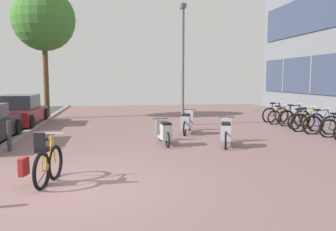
# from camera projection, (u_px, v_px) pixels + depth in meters

# --- Properties ---
(ground) EXTENTS (21.00, 40.00, 0.13)m
(ground) POSITION_uv_depth(u_px,v_px,m) (144.00, 185.00, 6.68)
(ground) COLOR #2E332D
(bicycle_foreground) EXTENTS (0.78, 1.37, 1.10)m
(bicycle_foreground) POSITION_uv_depth(u_px,v_px,m) (46.00, 164.00, 6.66)
(bicycle_foreground) COLOR black
(bicycle_foreground) RESTS_ON ground
(bicycle_rack_03) EXTENTS (1.39, 0.48, 1.02)m
(bicycle_rack_03) POSITION_uv_depth(u_px,v_px,m) (321.00, 125.00, 12.58)
(bicycle_rack_03) COLOR black
(bicycle_rack_03) RESTS_ON ground
(bicycle_rack_04) EXTENTS (1.47, 0.48, 1.03)m
(bicycle_rack_04) POSITION_uv_depth(u_px,v_px,m) (307.00, 122.00, 13.27)
(bicycle_rack_04) COLOR black
(bicycle_rack_04) RESTS_ON ground
(bicycle_rack_05) EXTENTS (1.29, 0.48, 0.92)m
(bicycle_rack_05) POSITION_uv_depth(u_px,v_px,m) (301.00, 121.00, 14.01)
(bicycle_rack_05) COLOR black
(bicycle_rack_05) RESTS_ON ground
(bicycle_rack_06) EXTENTS (1.43, 0.48, 1.03)m
(bicycle_rack_06) POSITION_uv_depth(u_px,v_px,m) (294.00, 118.00, 14.72)
(bicycle_rack_06) COLOR black
(bicycle_rack_06) RESTS_ON ground
(bicycle_rack_07) EXTENTS (1.28, 0.48, 0.92)m
(bicycle_rack_07) POSITION_uv_depth(u_px,v_px,m) (281.00, 117.00, 15.39)
(bicycle_rack_07) COLOR black
(bicycle_rack_07) RESTS_ON ground
(bicycle_rack_08) EXTENTS (1.39, 0.48, 1.02)m
(bicycle_rack_08) POSITION_uv_depth(u_px,v_px,m) (275.00, 115.00, 16.11)
(bicycle_rack_08) COLOR black
(bicycle_rack_08) RESTS_ON ground
(scooter_near) EXTENTS (0.81, 1.72, 0.85)m
(scooter_near) POSITION_uv_depth(u_px,v_px,m) (226.00, 133.00, 10.42)
(scooter_near) COLOR black
(scooter_near) RESTS_ON ground
(scooter_mid) EXTENTS (0.86, 1.81, 0.87)m
(scooter_mid) POSITION_uv_depth(u_px,v_px,m) (187.00, 122.00, 12.83)
(scooter_mid) COLOR black
(scooter_mid) RESTS_ON ground
(scooter_far) EXTENTS (0.52, 1.72, 0.77)m
(scooter_far) POSITION_uv_depth(u_px,v_px,m) (165.00, 132.00, 10.63)
(scooter_far) COLOR black
(scooter_far) RESTS_ON ground
(parked_car_far) EXTENTS (1.91, 4.08, 1.34)m
(parked_car_far) POSITION_uv_depth(u_px,v_px,m) (18.00, 111.00, 15.03)
(parked_car_far) COLOR maroon
(parked_car_far) RESTS_ON ground
(lamp_post) EXTENTS (0.20, 0.52, 5.23)m
(lamp_post) POSITION_uv_depth(u_px,v_px,m) (183.00, 58.00, 14.84)
(lamp_post) COLOR slate
(lamp_post) RESTS_ON ground
(street_tree) EXTENTS (3.13, 3.13, 6.58)m
(street_tree) POSITION_uv_depth(u_px,v_px,m) (44.00, 20.00, 17.17)
(street_tree) COLOR brown
(street_tree) RESTS_ON ground
(bollard_far) EXTENTS (0.12, 0.12, 0.87)m
(bollard_far) POSITION_uv_depth(u_px,v_px,m) (9.00, 136.00, 9.66)
(bollard_far) COLOR #38383D
(bollard_far) RESTS_ON ground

